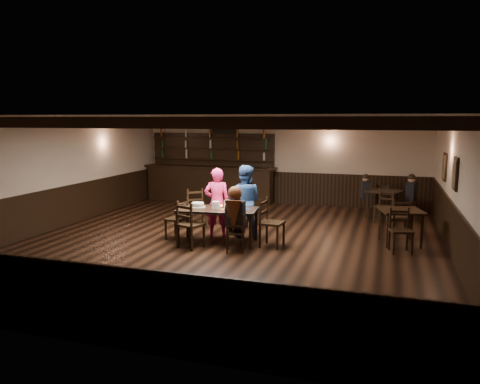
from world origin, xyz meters
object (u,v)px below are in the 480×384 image
(dining_table, at_px, (218,212))
(chair_near_right, at_px, (235,230))
(man_blue, at_px, (244,201))
(cake, at_px, (198,205))
(bar_counter, at_px, (210,179))
(chair_near_left, at_px, (188,221))
(woman_pink, at_px, (217,203))

(dining_table, xyz_separation_m, chair_near_right, (0.60, -0.62, -0.22))
(dining_table, height_order, chair_near_right, chair_near_right)
(man_blue, bearing_deg, cake, 31.76)
(dining_table, relative_size, bar_counter, 0.41)
(chair_near_right, bearing_deg, man_blue, 99.07)
(chair_near_left, xyz_separation_m, woman_pink, (0.24, 1.09, 0.22))
(dining_table, xyz_separation_m, chair_near_left, (-0.42, -0.62, -0.11))
(man_blue, distance_m, cake, 1.08)
(chair_near_right, xyz_separation_m, cake, (-1.07, 0.65, 0.33))
(chair_near_left, height_order, bar_counter, bar_counter)
(dining_table, xyz_separation_m, cake, (-0.47, 0.03, 0.12))
(dining_table, height_order, bar_counter, bar_counter)
(dining_table, distance_m, man_blue, 0.79)
(chair_near_left, xyz_separation_m, cake, (-0.05, 0.66, 0.22))
(cake, bearing_deg, chair_near_left, -85.93)
(chair_near_left, distance_m, woman_pink, 1.14)
(chair_near_right, xyz_separation_m, woman_pink, (-0.79, 1.08, 0.33))
(dining_table, distance_m, bar_counter, 5.31)
(woman_pink, xyz_separation_m, bar_counter, (-1.88, 4.43, -0.06))
(woman_pink, relative_size, man_blue, 0.96)
(chair_near_left, height_order, man_blue, man_blue)
(woman_pink, relative_size, bar_counter, 0.36)
(chair_near_left, distance_m, man_blue, 1.55)
(chair_near_right, relative_size, man_blue, 0.48)
(dining_table, distance_m, woman_pink, 0.51)
(cake, bearing_deg, man_blue, 36.41)
(chair_near_left, relative_size, woman_pink, 0.62)
(woman_pink, xyz_separation_m, man_blue, (0.58, 0.21, 0.03))
(dining_table, relative_size, chair_near_right, 2.24)
(chair_near_right, bearing_deg, bar_counter, 115.85)
(woman_pink, bearing_deg, chair_near_right, 110.17)
(woman_pink, height_order, man_blue, man_blue)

